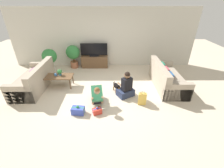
# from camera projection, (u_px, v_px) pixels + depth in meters

# --- Properties ---
(ground_plane) EXTENTS (16.00, 16.00, 0.00)m
(ground_plane) POSITION_uv_depth(u_px,v_px,m) (100.00, 94.00, 5.17)
(ground_plane) COLOR beige
(wall_back) EXTENTS (8.40, 0.06, 2.60)m
(wall_back) POSITION_uv_depth(u_px,v_px,m) (103.00, 38.00, 6.81)
(wall_back) COLOR beige
(wall_back) RESTS_ON ground_plane
(sofa_left) EXTENTS (0.90, 1.99, 0.87)m
(sofa_left) POSITION_uv_depth(u_px,v_px,m) (34.00, 80.00, 5.39)
(sofa_left) COLOR tan
(sofa_left) RESTS_ON ground_plane
(sofa_right) EXTENTS (0.90, 1.99, 0.87)m
(sofa_right) POSITION_uv_depth(u_px,v_px,m) (166.00, 79.00, 5.48)
(sofa_right) COLOR tan
(sofa_right) RESTS_ON ground_plane
(coffee_table) EXTENTS (1.07, 0.53, 0.42)m
(coffee_table) POSITION_uv_depth(u_px,v_px,m) (58.00, 77.00, 5.45)
(coffee_table) COLOR brown
(coffee_table) RESTS_ON ground_plane
(tv_console) EXTENTS (1.23, 0.38, 0.54)m
(tv_console) POSITION_uv_depth(u_px,v_px,m) (95.00, 62.00, 7.09)
(tv_console) COLOR brown
(tv_console) RESTS_ON ground_plane
(tv) EXTENTS (1.22, 0.20, 0.59)m
(tv) POSITION_uv_depth(u_px,v_px,m) (94.00, 51.00, 6.82)
(tv) COLOR black
(tv) RESTS_ON tv_console
(potted_plant_back_left) EXTENTS (0.62, 0.62, 1.05)m
(potted_plant_back_left) POSITION_uv_depth(u_px,v_px,m) (73.00, 54.00, 6.84)
(potted_plant_back_left) COLOR #A36042
(potted_plant_back_left) RESTS_ON ground_plane
(potted_plant_corner_left) EXTENTS (0.61, 0.61, 1.04)m
(potted_plant_corner_left) POSITION_uv_depth(u_px,v_px,m) (50.00, 58.00, 6.38)
(potted_plant_corner_left) COLOR beige
(potted_plant_corner_left) RESTS_ON ground_plane
(person_kneeling) EXTENTS (0.43, 0.78, 0.74)m
(person_kneeling) POSITION_uv_depth(u_px,v_px,m) (97.00, 95.00, 4.54)
(person_kneeling) COLOR #23232D
(person_kneeling) RESTS_ON ground_plane
(person_sitting) EXTENTS (0.65, 0.62, 0.90)m
(person_sitting) POSITION_uv_depth(u_px,v_px,m) (126.00, 87.00, 4.91)
(person_sitting) COLOR #283351
(person_sitting) RESTS_ON ground_plane
(dog) EXTENTS (0.27, 0.47, 0.34)m
(dog) POSITION_uv_depth(u_px,v_px,m) (116.00, 86.00, 5.17)
(dog) COLOR black
(dog) RESTS_ON ground_plane
(gift_box_a) EXTENTS (0.38, 0.26, 0.27)m
(gift_box_a) POSITION_uv_depth(u_px,v_px,m) (78.00, 110.00, 4.24)
(gift_box_a) COLOR #3D51BC
(gift_box_a) RESTS_ON ground_plane
(gift_box_b) EXTENTS (0.29, 0.24, 0.22)m
(gift_box_b) POSITION_uv_depth(u_px,v_px,m) (97.00, 111.00, 4.25)
(gift_box_b) COLOR red
(gift_box_b) RESTS_ON ground_plane
(gift_bag_a) EXTENTS (0.24, 0.16, 0.41)m
(gift_bag_a) POSITION_uv_depth(u_px,v_px,m) (142.00, 99.00, 4.57)
(gift_bag_a) COLOR #E5B74C
(gift_bag_a) RESTS_ON ground_plane
(mug) EXTENTS (0.12, 0.08, 0.09)m
(mug) POSITION_uv_depth(u_px,v_px,m) (56.00, 75.00, 5.41)
(mug) COLOR #386BAD
(mug) RESTS_ON coffee_table
(tabletop_plant) EXTENTS (0.17, 0.17, 0.22)m
(tabletop_plant) POSITION_uv_depth(u_px,v_px,m) (60.00, 72.00, 5.42)
(tabletop_plant) COLOR #336B84
(tabletop_plant) RESTS_ON coffee_table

